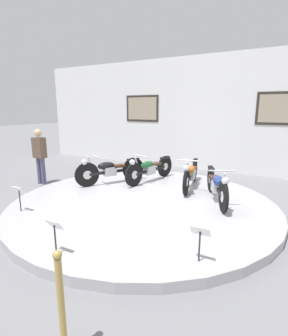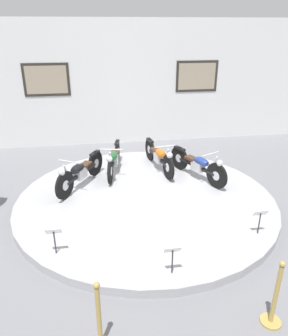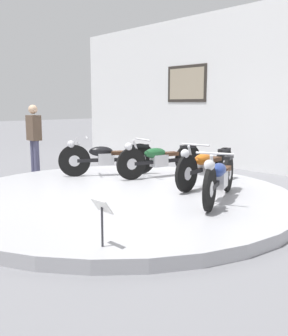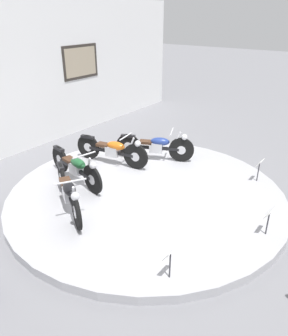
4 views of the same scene
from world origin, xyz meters
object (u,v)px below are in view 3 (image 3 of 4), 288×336
at_px(motorcycle_green, 159,158).
at_px(info_placard_front_right, 102,212).
at_px(visitor_standing, 34,135).
at_px(motorcycle_blue, 219,176).
at_px(motorcycle_black, 106,157).
at_px(motorcycle_orange, 206,165).

distance_m(motorcycle_green, info_placard_front_right, 3.98).
bearing_deg(visitor_standing, motorcycle_blue, 6.06).
bearing_deg(motorcycle_black, info_placard_front_right, -37.18).
bearing_deg(info_placard_front_right, motorcycle_orange, 111.05).
height_order(motorcycle_orange, visitor_standing, visitor_standing).
xyz_separation_m(motorcycle_black, info_placard_front_right, (3.25, -2.47, -0.02)).
bearing_deg(motorcycle_orange, motorcycle_green, -179.99).
height_order(motorcycle_blue, visitor_standing, visitor_standing).
bearing_deg(visitor_standing, motorcycle_green, 22.90).
bearing_deg(motorcycle_black, motorcycle_orange, 19.06).
distance_m(motorcycle_green, visitor_standing, 3.18).
relative_size(motorcycle_green, motorcycle_orange, 0.99).
relative_size(motorcycle_black, info_placard_front_right, 3.40).
height_order(motorcycle_green, info_placard_front_right, motorcycle_green).
height_order(motorcycle_black, motorcycle_green, motorcycle_black).
bearing_deg(motorcycle_blue, info_placard_front_right, -81.23).
relative_size(info_placard_front_right, visitor_standing, 0.32).
bearing_deg(info_placard_front_right, visitor_standing, 159.98).
relative_size(motorcycle_green, motorcycle_blue, 1.07).
bearing_deg(info_placard_front_right, motorcycle_blue, 98.77).
distance_m(motorcycle_black, motorcycle_blue, 2.87).
relative_size(motorcycle_orange, visitor_standing, 1.23).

